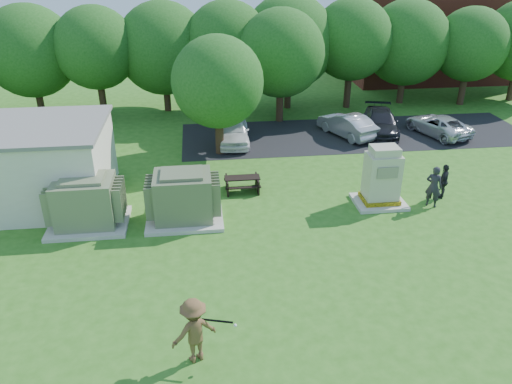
{
  "coord_description": "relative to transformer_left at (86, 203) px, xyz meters",
  "views": [
    {
      "loc": [
        -2.08,
        -13.09,
        9.77
      ],
      "look_at": [
        0.0,
        4.0,
        1.3
      ],
      "focal_mm": 35.0,
      "sensor_mm": 36.0,
      "label": 1
    }
  ],
  "objects": [
    {
      "name": "tree_row",
      "position": [
        8.25,
        14.0,
        3.18
      ],
      "size": [
        41.3,
        13.3,
        7.3
      ],
      "color": "#47301E",
      "rests_on": "ground"
    },
    {
      "name": "brick_building",
      "position": [
        24.5,
        22.5,
        3.03
      ],
      "size": [
        15.0,
        8.0,
        8.0
      ],
      "primitive_type": "cube",
      "color": "maroon",
      "rests_on": "ground"
    },
    {
      "name": "parking_strip",
      "position": [
        13.5,
        9.0,
        -0.96
      ],
      "size": [
        20.0,
        6.0,
        0.01
      ],
      "primitive_type": "cube",
      "color": "#232326",
      "rests_on": "ground"
    },
    {
      "name": "car_white",
      "position": [
        6.35,
        8.49,
        -0.27
      ],
      "size": [
        1.89,
        4.19,
        1.4
      ],
      "primitive_type": "imported",
      "rotation": [
        0.0,
        0.0,
        -0.06
      ],
      "color": "white",
      "rests_on": "ground"
    },
    {
      "name": "batter",
      "position": [
        4.04,
        -7.59,
        -0.02
      ],
      "size": [
        1.4,
        1.12,
        1.89
      ],
      "primitive_type": "imported",
      "rotation": [
        0.0,
        0.0,
        3.54
      ],
      "color": "brown",
      "rests_on": "ground"
    },
    {
      "name": "picnic_table",
      "position": [
        6.23,
        2.34,
        -0.55
      ],
      "size": [
        1.56,
        1.17,
        0.67
      ],
      "color": "black",
      "rests_on": "ground"
    },
    {
      "name": "person_walking_right",
      "position": [
        14.75,
        0.64,
        -0.2
      ],
      "size": [
        0.83,
        0.95,
        1.54
      ],
      "primitive_type": "imported",
      "rotation": [
        0.0,
        0.0,
        4.09
      ],
      "color": "black",
      "rests_on": "ground"
    },
    {
      "name": "person_by_generator",
      "position": [
        13.95,
        -0.07,
        -0.07
      ],
      "size": [
        0.78,
        0.74,
        1.79
      ],
      "primitive_type": "imported",
      "rotation": [
        0.0,
        0.0,
        2.48
      ],
      "color": "#222227",
      "rests_on": "ground"
    },
    {
      "name": "transformer_right",
      "position": [
        3.7,
        0.0,
        0.0
      ],
      "size": [
        3.0,
        2.4,
        2.07
      ],
      "color": "beige",
      "rests_on": "ground"
    },
    {
      "name": "generator_cabinet",
      "position": [
        11.86,
        0.41,
        0.15
      ],
      "size": [
        2.11,
        1.72,
        2.57
      ],
      "color": "beige",
      "rests_on": "ground"
    },
    {
      "name": "car_silver_b",
      "position": [
        18.15,
        8.41,
        -0.4
      ],
      "size": [
        3.14,
        4.53,
        1.15
      ],
      "primitive_type": "imported",
      "rotation": [
        0.0,
        0.0,
        3.47
      ],
      "color": "silver",
      "rests_on": "ground"
    },
    {
      "name": "car_silver_a",
      "position": [
        12.89,
        8.81,
        -0.31
      ],
      "size": [
        2.85,
        4.21,
        1.31
      ],
      "primitive_type": "imported",
      "rotation": [
        0.0,
        0.0,
        3.55
      ],
      "color": "#A8A8AC",
      "rests_on": "ground"
    },
    {
      "name": "ground",
      "position": [
        6.5,
        -4.5,
        -0.97
      ],
      "size": [
        120.0,
        120.0,
        0.0
      ],
      "primitive_type": "plane",
      "color": "#2D6619",
      "rests_on": "ground"
    },
    {
      "name": "transformer_left",
      "position": [
        0.0,
        0.0,
        0.0
      ],
      "size": [
        3.0,
        2.4,
        2.07
      ],
      "color": "beige",
      "rests_on": "ground"
    },
    {
      "name": "car_dark",
      "position": [
        14.95,
        9.07,
        -0.32
      ],
      "size": [
        2.85,
        4.81,
        1.31
      ],
      "primitive_type": "imported",
      "rotation": [
        0.0,
        0.0,
        -0.24
      ],
      "color": "black",
      "rests_on": "ground"
    },
    {
      "name": "batting_equipment",
      "position": [
        4.6,
        -7.64,
        0.24
      ],
      "size": [
        1.11,
        0.29,
        0.23
      ],
      "color": "black",
      "rests_on": "ground"
    }
  ]
}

